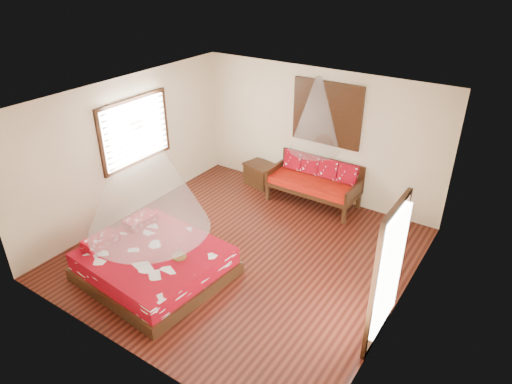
{
  "coord_description": "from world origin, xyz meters",
  "views": [
    {
      "loc": [
        3.94,
        -5.5,
        4.87
      ],
      "look_at": [
        0.09,
        0.27,
        1.15
      ],
      "focal_mm": 32.0,
      "sensor_mm": 36.0,
      "label": 1
    }
  ],
  "objects": [
    {
      "name": "glazed_door",
      "position": [
        2.72,
        -0.6,
        1.07
      ],
      "size": [
        0.08,
        1.02,
        2.16
      ],
      "color": "black",
      "rests_on": "floor"
    },
    {
      "name": "wine_tray",
      "position": [
        -0.38,
        -1.25,
        0.55
      ],
      "size": [
        0.23,
        0.23,
        0.19
      ],
      "rotation": [
        0.0,
        0.0,
        0.19
      ],
      "color": "brown",
      "rests_on": "bed"
    },
    {
      "name": "mosquito_net_daybed",
      "position": [
        0.19,
        2.25,
        2.0
      ],
      "size": [
        1.02,
        1.02,
        1.5
      ],
      "primitive_type": "cone",
      "color": "silver",
      "rests_on": "ceiling"
    },
    {
      "name": "window_left",
      "position": [
        -2.71,
        0.2,
        1.7
      ],
      "size": [
        0.1,
        1.74,
        1.34
      ],
      "color": "black",
      "rests_on": "wall_left"
    },
    {
      "name": "mosquito_net_main",
      "position": [
        -0.85,
        -1.36,
        1.85
      ],
      "size": [
        1.91,
        1.91,
        1.8
      ],
      "primitive_type": "cone",
      "color": "silver",
      "rests_on": "ceiling"
    },
    {
      "name": "daybed",
      "position": [
        0.19,
        2.39,
        0.52
      ],
      "size": [
        1.92,
        0.86,
        0.97
      ],
      "color": "black",
      "rests_on": "floor"
    },
    {
      "name": "room",
      "position": [
        0.0,
        0.0,
        1.4
      ],
      "size": [
        5.54,
        5.54,
        2.84
      ],
      "color": "black",
      "rests_on": "ground"
    },
    {
      "name": "shutter_panel",
      "position": [
        0.19,
        2.72,
        1.9
      ],
      "size": [
        1.52,
        0.06,
        1.32
      ],
      "color": "black",
      "rests_on": "wall_back"
    },
    {
      "name": "bed",
      "position": [
        -0.87,
        -1.35,
        0.25
      ],
      "size": [
        2.35,
        2.16,
        0.65
      ],
      "rotation": [
        0.0,
        0.0,
        -0.08
      ],
      "color": "black",
      "rests_on": "floor"
    },
    {
      "name": "storage_chest",
      "position": [
        -1.23,
        2.45,
        0.26
      ],
      "size": [
        0.84,
        0.69,
        0.51
      ],
      "rotation": [
        0.0,
        0.0,
        -0.24
      ],
      "color": "black",
      "rests_on": "floor"
    }
  ]
}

